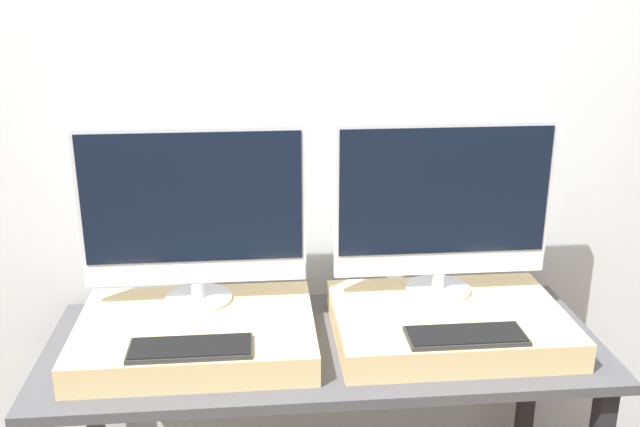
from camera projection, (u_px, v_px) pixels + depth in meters
The scene contains 8 objects.
wall_back at pixel (313, 135), 2.29m from camera, with size 8.00×0.04×2.60m.
workbench at pixel (324, 367), 2.12m from camera, with size 1.62×0.63×0.77m.
wooden_riser_left at pixel (196, 334), 2.05m from camera, with size 0.67×0.49×0.09m.
monitor_left at pixel (193, 213), 2.07m from camera, with size 0.65×0.20×0.53m.
keyboard_left at pixel (191, 348), 1.87m from camera, with size 0.32×0.13×0.01m.
wooden_riser_right at pixel (448, 323), 2.11m from camera, with size 0.67×0.49×0.09m.
monitor_right at pixel (443, 206), 2.13m from camera, with size 0.65×0.20×0.53m.
keyboard_right at pixel (466, 336), 1.93m from camera, with size 0.32×0.13×0.01m.
Camera 1 is at (-0.18, -1.54, 1.79)m, focal length 40.00 mm.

